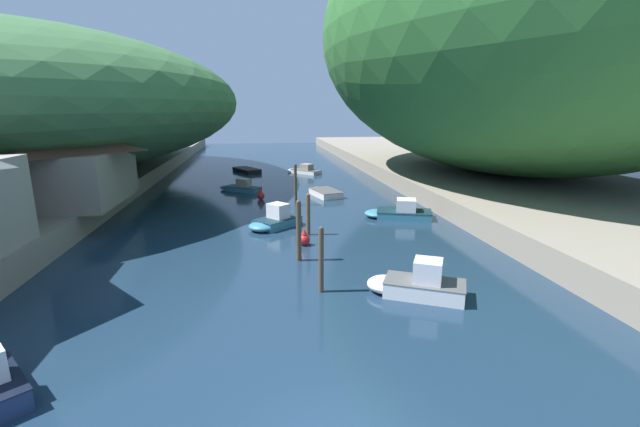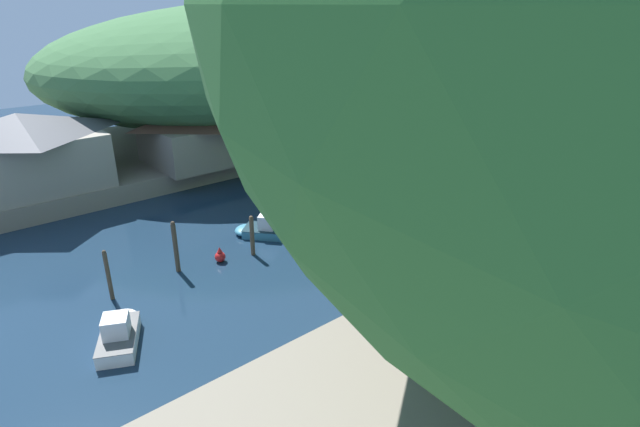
# 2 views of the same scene
# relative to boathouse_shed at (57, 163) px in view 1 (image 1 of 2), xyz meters

# --- Properties ---
(water_surface) EXTENTS (130.00, 130.00, 0.00)m
(water_surface) POSITION_rel_boathouse_shed_xyz_m (14.92, 6.88, -4.35)
(water_surface) COLOR #192D42
(water_surface) RESTS_ON ground
(right_bank) EXTENTS (22.00, 120.00, 1.57)m
(right_bank) POSITION_rel_boathouse_shed_xyz_m (38.33, 6.88, -3.56)
(right_bank) COLOR gray
(right_bank) RESTS_ON ground
(hillside_left) EXTENTS (42.40, 59.36, 14.18)m
(hillside_left) POSITION_rel_boathouse_shed_xyz_m (-9.59, 18.32, 4.32)
(hillside_left) COLOR #3D6B3D
(hillside_left) RESTS_ON left_bank
(hillside_right) EXTENTS (38.29, 53.61, 27.18)m
(hillside_right) POSITION_rel_boathouse_shed_xyz_m (39.43, 9.04, 10.81)
(hillside_right) COLOR #2D662D
(hillside_right) RESTS_ON right_bank
(boathouse_shed) EXTENTS (8.62, 9.53, 5.36)m
(boathouse_shed) POSITION_rel_boathouse_shed_xyz_m (0.00, 0.00, 0.00)
(boathouse_shed) COLOR gray
(boathouse_shed) RESTS_ON left_bank
(boat_moored_right) EXTENTS (4.51, 4.64, 1.23)m
(boat_moored_right) POSITION_rel_boathouse_shed_xyz_m (19.44, 22.20, -3.98)
(boat_moored_right) COLOR white
(boat_moored_right) RESTS_ON water_surface
(boat_open_rowboat) EXTENTS (4.30, 5.83, 0.51)m
(boat_open_rowboat) POSITION_rel_boathouse_shed_xyz_m (11.98, 24.82, -4.10)
(boat_open_rowboat) COLOR black
(boat_open_rowboat) RESTS_ON water_surface
(boat_navy_launch) EXTENTS (3.07, 4.97, 0.59)m
(boat_navy_launch) POSITION_rel_boathouse_shed_xyz_m (19.78, 7.75, -4.06)
(boat_navy_launch) COLOR silver
(boat_navy_launch) RESTS_ON water_surface
(boat_small_dinghy) EXTENTS (4.53, 3.35, 1.69)m
(boat_small_dinghy) POSITION_rel_boathouse_shed_xyz_m (20.25, -15.07, -3.83)
(boat_small_dinghy) COLOR white
(boat_small_dinghy) RESTS_ON water_surface
(boat_near_quay) EXTENTS (4.14, 3.92, 1.61)m
(boat_near_quay) POSITION_rel_boathouse_shed_xyz_m (14.60, -3.03, -3.87)
(boat_near_quay) COLOR teal
(boat_near_quay) RESTS_ON water_surface
(boat_white_cruiser) EXTENTS (4.53, 3.70, 1.29)m
(boat_white_cruiser) POSITION_rel_boathouse_shed_xyz_m (11.81, 10.96, -3.97)
(boat_white_cruiser) COLOR teal
(boat_white_cruiser) RESTS_ON water_surface
(boat_yellow_tender) EXTENTS (5.37, 3.52, 1.46)m
(boat_yellow_tender) POSITION_rel_boathouse_shed_xyz_m (23.96, -1.71, -3.91)
(boat_yellow_tender) COLOR teal
(boat_yellow_tender) RESTS_ON water_surface
(mooring_post_nearest) EXTENTS (0.23, 0.23, 3.04)m
(mooring_post_nearest) POSITION_rel_boathouse_shed_xyz_m (16.23, -14.09, -2.82)
(mooring_post_nearest) COLOR #4C3D2D
(mooring_post_nearest) RESTS_ON water_surface
(mooring_post_second) EXTENTS (0.28, 0.28, 3.35)m
(mooring_post_second) POSITION_rel_boathouse_shed_xyz_m (15.65, -9.89, -2.67)
(mooring_post_second) COLOR #4C3D2D
(mooring_post_second) RESTS_ON water_surface
(mooring_post_middle) EXTENTS (0.28, 0.28, 2.75)m
(mooring_post_middle) POSITION_rel_boathouse_shed_xyz_m (16.73, -5.16, -2.96)
(mooring_post_middle) COLOR brown
(mooring_post_middle) RESTS_ON water_surface
(mooring_post_farthest) EXTENTS (0.25, 0.25, 3.56)m
(mooring_post_farthest) POSITION_rel_boathouse_shed_xyz_m (16.75, 3.74, -2.56)
(mooring_post_farthest) COLOR #4C3D2D
(mooring_post_farthest) RESTS_ON water_surface
(channel_buoy_near) EXTENTS (0.69, 0.69, 1.03)m
(channel_buoy_near) POSITION_rel_boathouse_shed_xyz_m (13.84, 6.57, -3.95)
(channel_buoy_near) COLOR red
(channel_buoy_near) RESTS_ON water_surface
(channel_buoy_far) EXTENTS (0.68, 0.68, 1.02)m
(channel_buoy_far) POSITION_rel_boathouse_shed_xyz_m (16.23, -7.30, -3.95)
(channel_buoy_far) COLOR red
(channel_buoy_far) RESTS_ON water_surface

